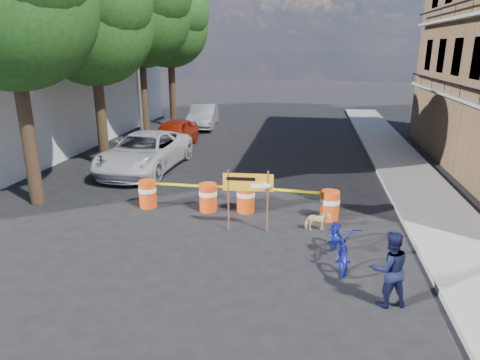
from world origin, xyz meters
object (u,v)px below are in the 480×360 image
(barrel_mid_left, at_px, (208,197))
(suv_white, at_px, (145,152))
(bicycle, at_px, (341,221))
(sedan_silver, at_px, (203,116))
(barrel_far_right, at_px, (330,205))
(sedan_red, at_px, (174,134))
(detour_sign, at_px, (254,187))
(barrel_mid_right, at_px, (246,198))
(barrel_far_left, at_px, (148,193))
(pedestrian, at_px, (389,269))
(dog, at_px, (317,221))

(barrel_mid_left, xyz_separation_m, suv_white, (-3.74, 4.22, 0.32))
(bicycle, relative_size, sedan_silver, 0.48)
(barrel_far_right, distance_m, sedan_red, 11.55)
(bicycle, bearing_deg, detour_sign, 141.72)
(barrel_mid_left, xyz_separation_m, bicycle, (3.93, -2.82, 0.60))
(barrel_mid_left, xyz_separation_m, sedan_silver, (-3.77, 14.54, 0.27))
(barrel_mid_left, distance_m, barrel_mid_right, 1.20)
(barrel_far_left, xyz_separation_m, pedestrian, (6.82, -4.54, 0.33))
(barrel_mid_left, height_order, suv_white, suv_white)
(sedan_silver, bearing_deg, barrel_mid_left, -81.73)
(barrel_far_left, distance_m, sedan_red, 8.70)
(bicycle, distance_m, dog, 2.02)
(barrel_mid_left, bearing_deg, detour_sign, -39.37)
(barrel_far_left, xyz_separation_m, barrel_mid_right, (3.23, 0.08, 0.00))
(barrel_far_left, bearing_deg, suv_white, 112.19)
(detour_sign, distance_m, bicycle, 2.72)
(detour_sign, relative_size, bicycle, 0.84)
(barrel_far_right, height_order, detour_sign, detour_sign)
(barrel_far_right, height_order, pedestrian, pedestrian)
(barrel_mid_right, relative_size, sedan_silver, 0.20)
(barrel_mid_left, xyz_separation_m, dog, (3.44, -1.03, -0.18))
(barrel_mid_left, height_order, barrel_far_right, same)
(barrel_far_left, bearing_deg, barrel_far_right, -1.30)
(sedan_red, bearing_deg, bicycle, -53.29)
(pedestrian, xyz_separation_m, sedan_red, (-8.65, 13.05, -0.07))
(bicycle, height_order, sedan_silver, bicycle)
(barrel_mid_left, relative_size, barrel_mid_right, 1.00)
(bicycle, distance_m, sedan_silver, 18.99)
(barrel_mid_left, bearing_deg, pedestrian, -43.37)
(barrel_mid_right, xyz_separation_m, detour_sign, (0.46, -1.46, 0.85))
(barrel_far_left, relative_size, sedan_red, 0.21)
(barrel_far_left, distance_m, sedan_silver, 14.63)
(barrel_far_right, height_order, dog, barrel_far_right)
(barrel_mid_left, bearing_deg, sedan_red, 114.34)
(barrel_mid_left, distance_m, pedestrian, 6.60)
(bicycle, xyz_separation_m, sedan_silver, (-7.70, 17.36, -0.33))
(barrel_mid_right, distance_m, barrel_far_right, 2.62)
(bicycle, bearing_deg, barrel_mid_right, 127.55)
(dog, distance_m, sedan_silver, 17.16)
(pedestrian, bearing_deg, barrel_far_right, -92.68)
(detour_sign, height_order, pedestrian, detour_sign)
(barrel_mid_left, bearing_deg, barrel_mid_right, 4.85)
(barrel_mid_right, bearing_deg, sedan_red, 120.97)
(barrel_mid_right, relative_size, dog, 1.31)
(detour_sign, bearing_deg, barrel_mid_right, 103.97)
(barrel_mid_left, xyz_separation_m, sedan_red, (-3.85, 8.52, 0.26))
(pedestrian, distance_m, bicycle, 1.93)
(pedestrian, bearing_deg, sedan_silver, -81.08)
(bicycle, relative_size, suv_white, 0.38)
(pedestrian, height_order, sedan_red, pedestrian)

